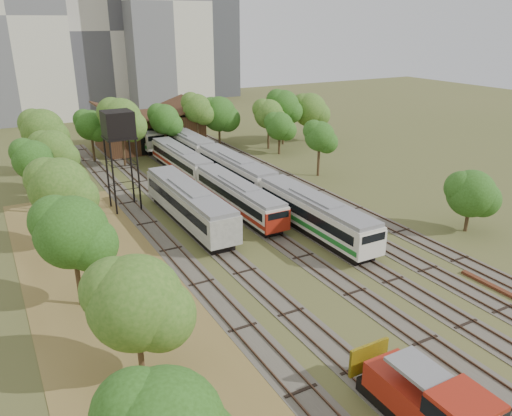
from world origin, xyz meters
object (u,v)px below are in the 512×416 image
railcar_red_set (206,176)px  shunter_locomotive (433,408)px  railcar_green_set (236,171)px  water_tower (118,127)px

railcar_red_set → shunter_locomotive: (-6.00, -42.08, -0.05)m
railcar_green_set → shunter_locomotive: 43.06m
railcar_red_set → railcar_green_set: bearing=-2.9°
railcar_green_set → water_tower: water_tower is taller
railcar_green_set → water_tower: 16.46m
shunter_locomotive → water_tower: 41.63m
railcar_red_set → railcar_green_set: railcar_green_set is taller
railcar_green_set → shunter_locomotive: size_ratio=6.43×
shunter_locomotive → water_tower: size_ratio=0.73×
railcar_red_set → water_tower: water_tower is taller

